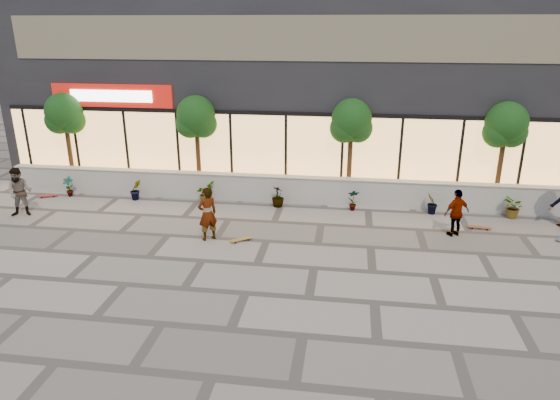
# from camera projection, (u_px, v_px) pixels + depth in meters

# --- Properties ---
(ground) EXTENTS (80.00, 80.00, 0.00)m
(ground) POSITION_uv_depth(u_px,v_px,m) (245.00, 293.00, 12.77)
(ground) COLOR #A99D93
(ground) RESTS_ON ground
(planter_wall) EXTENTS (22.00, 0.42, 1.04)m
(planter_wall) POSITION_uv_depth(u_px,v_px,m) (282.00, 189.00, 19.12)
(planter_wall) COLOR beige
(planter_wall) RESTS_ON ground
(retail_building) EXTENTS (24.00, 9.17, 8.50)m
(retail_building) POSITION_uv_depth(u_px,v_px,m) (299.00, 75.00, 22.99)
(retail_building) COLOR black
(retail_building) RESTS_ON ground
(shrub_a) EXTENTS (0.43, 0.29, 0.81)m
(shrub_a) POSITION_uv_depth(u_px,v_px,m) (69.00, 187.00, 19.78)
(shrub_a) COLOR #173D13
(shrub_a) RESTS_ON ground
(shrub_b) EXTENTS (0.57, 0.57, 0.81)m
(shrub_b) POSITION_uv_depth(u_px,v_px,m) (136.00, 190.00, 19.41)
(shrub_b) COLOR #173D13
(shrub_b) RESTS_ON ground
(shrub_c) EXTENTS (0.68, 0.77, 0.81)m
(shrub_c) POSITION_uv_depth(u_px,v_px,m) (205.00, 193.00, 19.04)
(shrub_c) COLOR #173D13
(shrub_c) RESTS_ON ground
(shrub_d) EXTENTS (0.64, 0.64, 0.81)m
(shrub_d) POSITION_uv_depth(u_px,v_px,m) (278.00, 196.00, 18.66)
(shrub_d) COLOR #173D13
(shrub_d) RESTS_ON ground
(shrub_e) EXTENTS (0.46, 0.35, 0.81)m
(shrub_e) POSITION_uv_depth(u_px,v_px,m) (353.00, 200.00, 18.29)
(shrub_e) COLOR #173D13
(shrub_e) RESTS_ON ground
(shrub_f) EXTENTS (0.55, 0.57, 0.81)m
(shrub_f) POSITION_uv_depth(u_px,v_px,m) (432.00, 203.00, 17.92)
(shrub_f) COLOR #173D13
(shrub_f) RESTS_ON ground
(shrub_g) EXTENTS (0.77, 0.84, 0.81)m
(shrub_g) POSITION_uv_depth(u_px,v_px,m) (514.00, 207.00, 17.55)
(shrub_g) COLOR #173D13
(shrub_g) RESTS_ON ground
(tree_west) EXTENTS (1.60, 1.50, 3.92)m
(tree_west) POSITION_uv_depth(u_px,v_px,m) (65.00, 116.00, 20.14)
(tree_west) COLOR #433018
(tree_west) RESTS_ON ground
(tree_midwest) EXTENTS (1.60, 1.50, 3.92)m
(tree_midwest) POSITION_uv_depth(u_px,v_px,m) (196.00, 119.00, 19.42)
(tree_midwest) COLOR #433018
(tree_midwest) RESTS_ON ground
(tree_mideast) EXTENTS (1.60, 1.50, 3.92)m
(tree_mideast) POSITION_uv_depth(u_px,v_px,m) (351.00, 123.00, 18.62)
(tree_mideast) COLOR #433018
(tree_mideast) RESTS_ON ground
(tree_east) EXTENTS (1.60, 1.50, 3.92)m
(tree_east) POSITION_uv_depth(u_px,v_px,m) (506.00, 128.00, 17.89)
(tree_east) COLOR #433018
(tree_east) RESTS_ON ground
(skater_center) EXTENTS (0.75, 0.73, 1.74)m
(skater_center) POSITION_uv_depth(u_px,v_px,m) (208.00, 214.00, 15.65)
(skater_center) COLOR white
(skater_center) RESTS_ON ground
(skater_left) EXTENTS (1.01, 0.87, 1.77)m
(skater_left) POSITION_uv_depth(u_px,v_px,m) (20.00, 192.00, 17.62)
(skater_left) COLOR #9A9163
(skater_left) RESTS_ON ground
(skater_right_near) EXTENTS (0.99, 0.77, 1.57)m
(skater_right_near) POSITION_uv_depth(u_px,v_px,m) (457.00, 213.00, 15.98)
(skater_right_near) COLOR white
(skater_right_near) RESTS_ON ground
(skateboard_center) EXTENTS (0.69, 0.59, 0.09)m
(skateboard_center) POSITION_uv_depth(u_px,v_px,m) (241.00, 239.00, 15.77)
(skateboard_center) COLOR olive
(skateboard_center) RESTS_ON ground
(skateboard_left) EXTENTS (0.72, 0.45, 0.09)m
(skateboard_left) POSITION_uv_depth(u_px,v_px,m) (48.00, 196.00, 19.76)
(skateboard_left) COLOR red
(skateboard_left) RESTS_ON ground
(skateboard_right_near) EXTENTS (0.77, 0.27, 0.09)m
(skateboard_right_near) POSITION_uv_depth(u_px,v_px,m) (480.00, 227.00, 16.70)
(skateboard_right_near) COLOR brown
(skateboard_right_near) RESTS_ON ground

